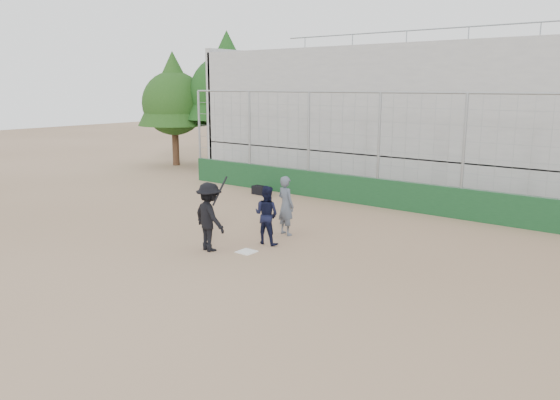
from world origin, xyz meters
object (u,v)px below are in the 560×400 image
Objects in this scene: batter_at_plate at (209,217)px; umpire at (286,208)px; equipment_bag at (262,190)px; catcher_crouched at (266,224)px.

batter_at_plate is 2.52m from umpire.
umpire is 1.90× the size of equipment_bag.
catcher_crouched reaches higher than equipment_bag.
umpire is at bearing 98.91° from catcher_crouched.
catcher_crouched is 0.71× the size of umpire.
batter_at_plate is 1.61m from catcher_crouched.
equipment_bag is (-3.72, 6.52, -0.73)m from batter_at_plate.
batter_at_plate reaches higher than catcher_crouched.
batter_at_plate is 7.54m from equipment_bag.
umpire is at bearing -43.24° from equipment_bag.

